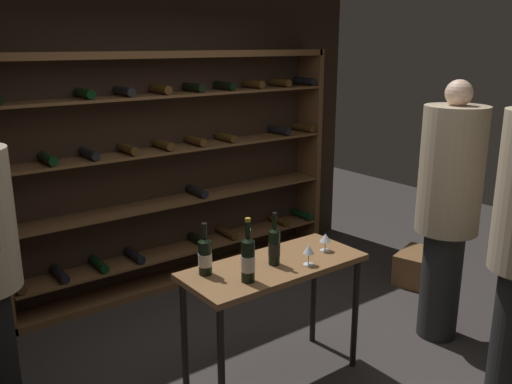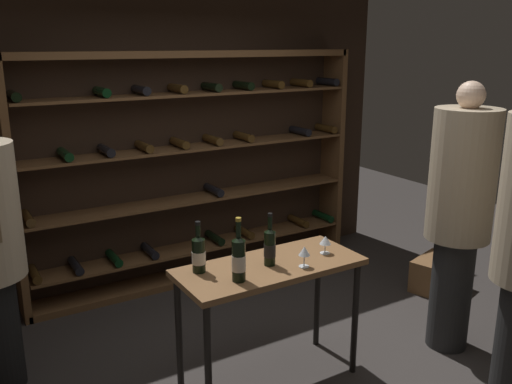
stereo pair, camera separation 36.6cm
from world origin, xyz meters
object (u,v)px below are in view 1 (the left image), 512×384
wine_rack (180,170)px  wine_bottle_green_slim (274,246)px  wine_crate (418,267)px  wine_bottle_red_label (248,259)px  person_bystander_dark_jacket (448,201)px  tasting_table (274,278)px  wine_glass_stemmed_right (325,238)px  wine_glass_stemmed_center (309,250)px  wine_bottle_black_capsule (205,256)px

wine_rack → wine_bottle_green_slim: wine_rack is taller
wine_crate → wine_rack: bearing=141.1°
wine_rack → wine_bottle_green_slim: 1.87m
wine_crate → wine_bottle_green_slim: bearing=-169.2°
wine_rack → wine_bottle_red_label: (-0.65, -1.94, -0.09)m
person_bystander_dark_jacket → tasting_table: bearing=4.9°
person_bystander_dark_jacket → wine_glass_stemmed_right: size_ratio=15.98×
person_bystander_dark_jacket → wine_glass_stemmed_right: (-0.99, 0.27, -0.16)m
tasting_table → wine_glass_stemmed_right: (0.42, -0.04, 0.19)m
wine_rack → wine_glass_stemmed_center: wine_rack is taller
wine_bottle_black_capsule → person_bystander_dark_jacket: bearing=-13.3°
wine_glass_stemmed_center → wine_bottle_green_slim: bearing=140.1°
wine_glass_stemmed_right → tasting_table: bearing=174.9°
wine_bottle_green_slim → wine_bottle_black_capsule: bearing=162.7°
tasting_table → wine_crate: tasting_table is taller
wine_bottle_red_label → wine_bottle_black_capsule: size_ratio=1.21×
person_bystander_dark_jacket → wine_bottle_red_label: size_ratio=5.01×
wine_glass_stemmed_right → wine_bottle_green_slim: bearing=176.1°
wine_bottle_red_label → wine_crate: bearing=12.0°
wine_crate → wine_glass_stemmed_center: size_ratio=3.46×
tasting_table → wine_crate: 2.24m
tasting_table → wine_glass_stemmed_center: 0.30m
wine_bottle_red_label → wine_bottle_black_capsule: (-0.15, 0.24, -0.02)m
wine_bottle_green_slim → wine_glass_stemmed_center: wine_bottle_green_slim is taller
wine_glass_stemmed_center → wine_bottle_black_capsule: bearing=155.3°
wine_crate → wine_bottle_red_label: 2.61m
wine_bottle_red_label → wine_glass_stemmed_right: (0.71, 0.08, -0.05)m
person_bystander_dark_jacket → wine_bottle_green_slim: person_bystander_dark_jacket is taller
wine_glass_stemmed_center → tasting_table: bearing=137.1°
wine_bottle_red_label → wine_glass_stemmed_center: size_ratio=2.87×
person_bystander_dark_jacket → wine_bottle_black_capsule: (-1.85, 0.44, -0.12)m
wine_bottle_red_label → wine_bottle_black_capsule: wine_bottle_red_label is taller
wine_rack → wine_crate: size_ratio=6.89×
wine_rack → tasting_table: bearing=-100.9°
wine_rack → person_bystander_dark_jacket: wine_rack is taller
wine_bottle_red_label → wine_bottle_green_slim: wine_bottle_red_label is taller
wine_bottle_red_label → wine_bottle_green_slim: bearing=20.4°
wine_bottle_green_slim → wine_glass_stemmed_right: 0.43m
wine_rack → wine_crate: bearing=-38.9°
wine_rack → wine_bottle_black_capsule: 1.88m
person_bystander_dark_jacket → wine_crate: size_ratio=4.15×
person_bystander_dark_jacket → wine_glass_stemmed_center: bearing=10.0°
wine_crate → tasting_table: bearing=-169.3°
tasting_table → wine_glass_stemmed_right: bearing=-5.1°
wine_bottle_green_slim → wine_glass_stemmed_center: size_ratio=2.51×
person_bystander_dark_jacket → wine_crate: bearing=-117.7°
person_bystander_dark_jacket → wine_crate: person_bystander_dark_jacket is taller
wine_glass_stemmed_right → wine_bottle_black_capsule: bearing=169.1°
wine_bottle_green_slim → wine_bottle_red_label: bearing=-159.6°
wine_glass_stemmed_center → wine_glass_stemmed_right: 0.28m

